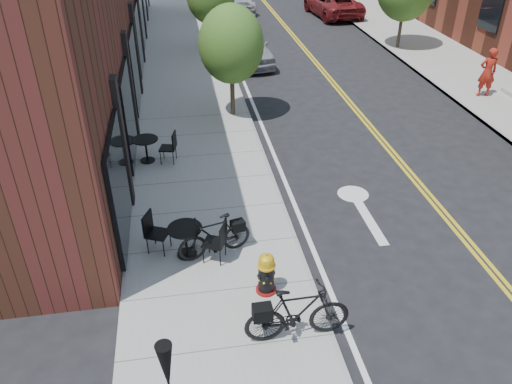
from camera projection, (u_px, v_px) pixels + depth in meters
ground at (313, 284)px, 10.61m from camera, size 120.00×120.00×0.00m
sidewalk_near at (193, 107)px, 18.65m from camera, size 4.00×70.00×0.12m
sidewalk_far at (488, 88)px, 20.29m from camera, size 4.00×70.00×0.12m
tree_near_a at (231, 45)px, 16.65m from camera, size 2.20×2.20×3.81m
fire_hydrant at (266, 274)px, 10.03m from camera, size 0.54×0.54×0.97m
bicycle_left at (214, 236)px, 10.99m from camera, size 1.76×0.89×1.02m
bicycle_right at (298, 313)px, 8.94m from camera, size 1.96×0.58×1.17m
bistro_set_b at (186, 237)px, 11.00m from camera, size 1.81×1.12×0.96m
bistro_set_c at (146, 147)px, 14.72m from camera, size 1.80×0.91×0.95m
patio_umbrella at (167, 374)px, 6.80m from camera, size 0.33×0.33×2.04m
parked_car_a at (246, 46)px, 22.95m from camera, size 2.27×4.67×1.54m
parked_car_b at (238, 18)px, 27.87m from camera, size 1.74×4.21×1.36m
parked_car_far at (332, 4)px, 30.80m from camera, size 2.87×5.41×1.45m
pedestrian at (488, 72)px, 18.97m from camera, size 0.73×0.53×1.87m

